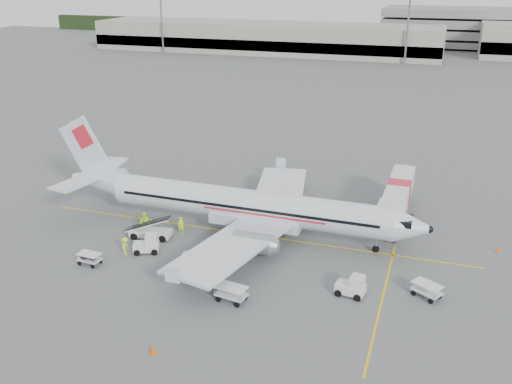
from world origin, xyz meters
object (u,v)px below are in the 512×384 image
Objects in this scene: belt_loader at (150,224)px; tug_mid at (211,252)px; tug_fore at (351,285)px; aircraft at (248,185)px; jet_bridge at (398,201)px; tug_aft at (146,243)px.

tug_mid is (7.52, -2.61, -0.58)m from belt_loader.
belt_loader is 2.29× the size of tug_fore.
aircraft reaches higher than tug_fore.
jet_bridge is at bearing 56.73° from tug_mid.
belt_loader is at bearing 175.27° from tug_fore.
tug_fore is 13.00m from tug_mid.
tug_fore is 1.03× the size of tug_mid.
belt_loader is 3.18m from tug_aft.
jet_bridge reaches higher than tug_aft.
tug_fore reaches higher than tug_mid.
belt_loader reaches higher than tug_aft.
jet_bridge is at bearing 20.50° from belt_loader.
aircraft is 15.97× the size of tug_fore.
aircraft is at bearing 151.58° from tug_fore.
belt_loader reaches higher than tug_fore.
tug_mid is 6.44m from tug_aft.
aircraft is 16.28m from jet_bridge.
belt_loader is at bearing -154.51° from aircraft.
aircraft is 16.50× the size of tug_mid.
aircraft reaches higher than jet_bridge.
aircraft reaches higher than tug_aft.
tug_aft is (-6.43, -0.33, 0.03)m from tug_mid.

